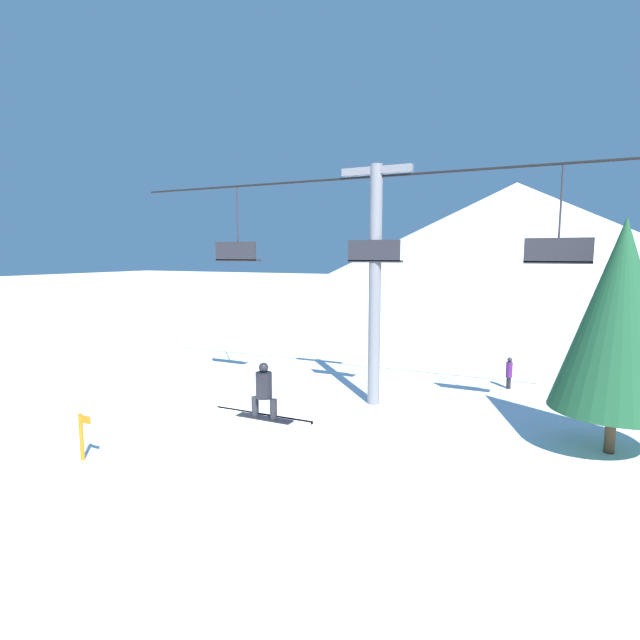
# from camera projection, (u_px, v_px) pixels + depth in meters

# --- Properties ---
(ground_plane) EXTENTS (220.00, 220.00, 0.00)m
(ground_plane) POSITION_uv_depth(u_px,v_px,m) (193.00, 489.00, 10.99)
(ground_plane) COLOR white
(mountain_ridge) EXTENTS (68.69, 68.69, 16.65)m
(mountain_ridge) POSITION_uv_depth(u_px,v_px,m) (514.00, 235.00, 81.81)
(mountain_ridge) COLOR silver
(mountain_ridge) RESTS_ON ground_plane
(snow_ramp) EXTENTS (2.54, 3.22, 1.53)m
(snow_ramp) POSITION_uv_depth(u_px,v_px,m) (222.00, 473.00, 10.08)
(snow_ramp) COLOR white
(snow_ramp) RESTS_ON ground_plane
(snowboarder) EXTENTS (1.35, 0.36, 1.27)m
(snowboarder) POSITION_uv_depth(u_px,v_px,m) (264.00, 391.00, 10.95)
(snowboarder) COLOR black
(snowboarder) RESTS_ON snow_ramp
(chairlift) EXTENTS (19.47, 0.44, 8.07)m
(chairlift) POSITION_uv_depth(u_px,v_px,m) (375.00, 266.00, 16.68)
(chairlift) COLOR slate
(chairlift) RESTS_ON ground_plane
(pine_tree_near) EXTENTS (3.14, 3.14, 6.08)m
(pine_tree_near) POSITION_uv_depth(u_px,v_px,m) (620.00, 315.00, 12.56)
(pine_tree_near) COLOR #4C3823
(pine_tree_near) RESTS_ON ground_plane
(trail_marker) EXTENTS (0.41, 0.10, 1.21)m
(trail_marker) POSITION_uv_depth(u_px,v_px,m) (82.00, 435.00, 12.46)
(trail_marker) COLOR orange
(trail_marker) RESTS_ON ground_plane
(distant_skier) EXTENTS (0.24, 0.24, 1.23)m
(distant_skier) POSITION_uv_depth(u_px,v_px,m) (509.00, 372.00, 19.13)
(distant_skier) COLOR black
(distant_skier) RESTS_ON ground_plane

